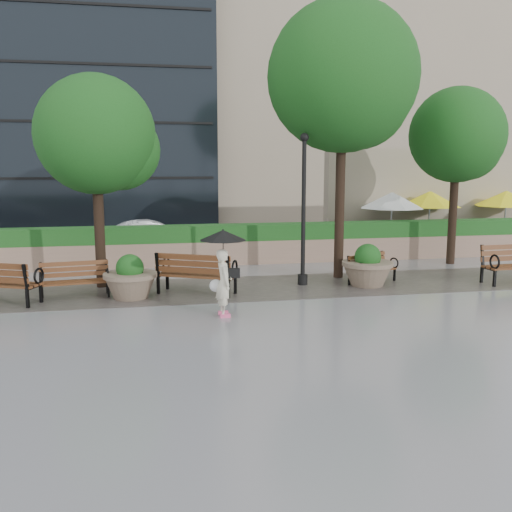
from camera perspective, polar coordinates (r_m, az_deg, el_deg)
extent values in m
plane|color=gray|center=(12.91, 1.39, -6.05)|extent=(100.00, 100.00, 0.00)
cube|color=#383330|center=(15.77, -0.94, -3.22)|extent=(28.00, 3.20, 0.01)
cube|color=#997A63|center=(19.58, -2.98, 0.39)|extent=(24.00, 0.80, 0.80)
cube|color=#164316|center=(19.49, -2.99, 2.35)|extent=(24.00, 0.75, 0.55)
cube|color=tan|center=(25.33, 17.88, 5.61)|extent=(10.00, 0.60, 4.00)
cube|color=#164316|center=(23.32, 19.20, 1.43)|extent=(8.00, 0.50, 0.90)
cube|color=black|center=(23.57, -4.32, 0.90)|extent=(40.00, 7.00, 0.00)
cube|color=tan|center=(37.96, 9.25, 19.12)|extent=(18.00, 10.00, 20.00)
cube|color=brown|center=(15.33, -24.20, -2.56)|extent=(2.07, 1.34, 0.06)
cube|color=black|center=(15.35, -24.22, -3.43)|extent=(2.11, 1.44, 0.51)
torus|color=black|center=(14.92, -20.89, -1.88)|extent=(0.21, 0.40, 0.41)
cube|color=brown|center=(15.25, -17.65, -2.50)|extent=(1.76, 0.72, 0.05)
cube|color=brown|center=(15.46, -17.72, -1.24)|extent=(1.71, 0.33, 0.40)
cube|color=black|center=(15.32, -17.62, -3.21)|extent=(1.77, 0.82, 0.44)
torus|color=black|center=(15.07, -20.75, -2.14)|extent=(0.09, 0.36, 0.35)
torus|color=black|center=(15.07, -14.61, -1.83)|extent=(0.09, 0.36, 0.35)
cube|color=brown|center=(15.08, -5.91, -1.91)|extent=(2.12, 1.48, 0.06)
cube|color=brown|center=(14.72, -6.39, -0.78)|extent=(1.90, 1.05, 0.48)
cube|color=black|center=(15.10, -5.94, -2.83)|extent=(2.17, 1.58, 0.53)
torus|color=black|center=(14.91, -2.15, -1.19)|extent=(0.24, 0.40, 0.42)
torus|color=black|center=(15.61, -8.97, -0.82)|extent=(0.24, 0.40, 0.42)
cube|color=brown|center=(16.66, 11.64, -1.42)|extent=(1.60, 1.15, 0.04)
cube|color=brown|center=(16.76, 11.03, -0.39)|extent=(1.43, 0.83, 0.37)
cube|color=black|center=(16.71, 11.55, -2.02)|extent=(1.64, 1.23, 0.40)
torus|color=black|center=(15.97, 10.41, -1.26)|extent=(0.19, 0.30, 0.32)
torus|color=black|center=(17.11, 13.63, -0.68)|extent=(0.19, 0.30, 0.32)
cube|color=brown|center=(18.13, 24.24, 0.33)|extent=(2.06, 0.27, 0.48)
torus|color=black|center=(17.15, 22.76, -0.54)|extent=(0.08, 0.43, 0.42)
cylinder|color=#7F6B56|center=(14.83, -12.48, -1.88)|extent=(1.36, 1.36, 0.11)
sphere|color=#144212|center=(14.80, -12.50, -1.17)|extent=(0.70, 0.70, 0.70)
cylinder|color=#7F6B56|center=(16.26, 11.09, -0.76)|extent=(1.42, 1.42, 0.11)
sphere|color=#144212|center=(16.23, 11.11, -0.08)|extent=(0.74, 0.74, 0.74)
cylinder|color=black|center=(15.95, 4.77, 4.26)|extent=(0.12, 0.12, 4.06)
cylinder|color=black|center=(16.22, 4.68, -2.37)|extent=(0.28, 0.28, 0.30)
sphere|color=black|center=(15.91, 4.87, 11.74)|extent=(0.24, 0.24, 0.24)
cylinder|color=black|center=(16.21, -15.44, 3.74)|extent=(0.28, 0.28, 3.89)
sphere|color=#144212|center=(16.16, -15.78, 11.61)|extent=(3.20, 3.20, 3.20)
sphere|color=#144212|center=(16.41, -13.51, 10.30)|extent=(2.24, 2.24, 2.24)
cylinder|color=black|center=(17.09, 8.42, 6.90)|extent=(0.28, 0.28, 5.48)
sphere|color=#144212|center=(17.25, 8.67, 17.34)|extent=(4.34, 4.34, 4.34)
sphere|color=#144212|center=(17.67, 10.19, 15.32)|extent=(3.04, 3.04, 3.04)
cylinder|color=black|center=(20.51, 19.13, 4.88)|extent=(0.28, 0.28, 4.06)
sphere|color=#144212|center=(20.49, 19.47, 11.35)|extent=(3.16, 3.16, 3.16)
sphere|color=#144212|center=(21.04, 20.43, 10.12)|extent=(2.21, 2.21, 2.21)
cylinder|color=black|center=(22.90, 13.27, 0.56)|extent=(0.40, 0.40, 0.10)
cylinder|color=#99999E|center=(22.78, 13.36, 3.17)|extent=(0.06, 0.06, 2.20)
cone|color=white|center=(22.70, 13.45, 5.43)|extent=(2.50, 2.50, 0.60)
cylinder|color=black|center=(24.18, 16.79, 0.86)|extent=(0.40, 0.40, 0.10)
cylinder|color=#99999E|center=(24.06, 16.90, 3.33)|extent=(0.06, 0.06, 2.20)
cone|color=yellow|center=(23.99, 17.00, 5.47)|extent=(2.50, 2.50, 0.60)
cylinder|color=black|center=(25.62, 23.47, 0.94)|extent=(0.40, 0.40, 0.10)
cylinder|color=#99999E|center=(25.51, 23.62, 3.27)|extent=(0.06, 0.06, 2.20)
cone|color=yellow|center=(25.44, 23.75, 5.29)|extent=(2.50, 2.50, 0.60)
imported|color=white|center=(22.38, -10.30, 1.93)|extent=(3.88, 1.72, 1.24)
imported|color=#EFE7C9|center=(12.78, -3.23, -2.48)|extent=(0.44, 0.61, 1.63)
cube|color=#F2598C|center=(13.08, -3.30, -5.69)|extent=(0.11, 0.23, 0.08)
cube|color=#F2598C|center=(12.83, -3.08, -5.98)|extent=(0.11, 0.23, 0.08)
cube|color=black|center=(12.84, -2.31, -1.72)|extent=(0.12, 0.31, 0.22)
sphere|color=white|center=(13.00, -4.06, -2.97)|extent=(0.28, 0.28, 0.28)
cylinder|color=black|center=(12.72, -3.30, 0.26)|extent=(0.02, 0.02, 0.86)
cone|color=black|center=(12.67, -3.32, 2.08)|extent=(1.06, 1.06, 0.22)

